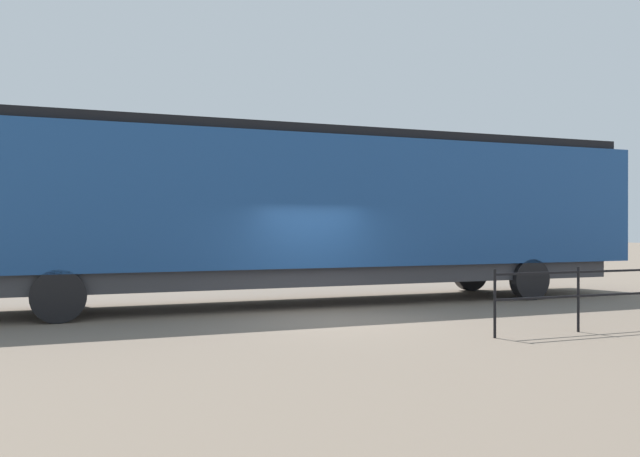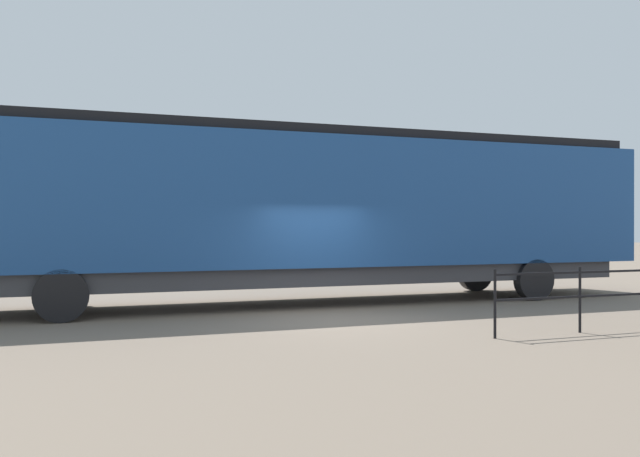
# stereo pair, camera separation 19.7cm
# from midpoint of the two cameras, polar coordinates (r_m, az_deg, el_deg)

# --- Properties ---
(ground_plane) EXTENTS (120.00, 120.00, 0.00)m
(ground_plane) POSITION_cam_midpoint_polar(r_m,az_deg,el_deg) (13.88, 1.92, -7.98)
(ground_plane) COLOR #756656
(locomotive) EXTENTS (3.08, 18.36, 4.39)m
(locomotive) POSITION_cam_midpoint_polar(r_m,az_deg,el_deg) (16.94, 1.13, 1.80)
(locomotive) COLOR navy
(locomotive) RESTS_ON ground_plane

